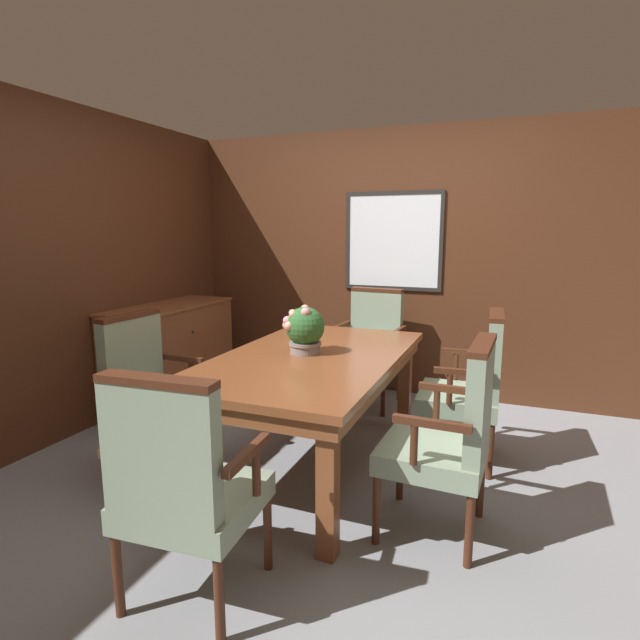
{
  "coord_description": "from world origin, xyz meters",
  "views": [
    {
      "loc": [
        1.15,
        -2.8,
        1.54
      ],
      "look_at": [
        -0.04,
        0.21,
        0.95
      ],
      "focal_mm": 28.0,
      "sensor_mm": 36.0,
      "label": 1
    }
  ],
  "objects_px": {
    "dining_table": "(311,369)",
    "chair_right_near": "(450,433)",
    "sideboard_cabinet": "(171,355)",
    "chair_head_far": "(371,343)",
    "chair_right_far": "(472,383)",
    "potted_plant": "(304,329)",
    "chair_head_near": "(183,483)",
    "chair_left_near": "(149,389)"
  },
  "relations": [
    {
      "from": "chair_left_near",
      "to": "chair_head_far",
      "type": "xyz_separation_m",
      "value": [
        0.95,
        1.79,
        0.0
      ]
    },
    {
      "from": "chair_right_near",
      "to": "sideboard_cabinet",
      "type": "bearing_deg",
      "value": -111.05
    },
    {
      "from": "dining_table",
      "to": "chair_right_near",
      "type": "distance_m",
      "value": 1.04
    },
    {
      "from": "chair_head_near",
      "to": "potted_plant",
      "type": "height_order",
      "value": "potted_plant"
    },
    {
      "from": "chair_right_far",
      "to": "potted_plant",
      "type": "relative_size",
      "value": 3.31
    },
    {
      "from": "chair_right_near",
      "to": "sideboard_cabinet",
      "type": "relative_size",
      "value": 0.8
    },
    {
      "from": "dining_table",
      "to": "sideboard_cabinet",
      "type": "height_order",
      "value": "sideboard_cabinet"
    },
    {
      "from": "chair_head_near",
      "to": "chair_left_near",
      "type": "bearing_deg",
      "value": -47.92
    },
    {
      "from": "dining_table",
      "to": "chair_left_near",
      "type": "height_order",
      "value": "chair_left_near"
    },
    {
      "from": "chair_head_far",
      "to": "sideboard_cabinet",
      "type": "distance_m",
      "value": 1.78
    },
    {
      "from": "sideboard_cabinet",
      "to": "chair_right_far",
      "type": "bearing_deg",
      "value": -4.48
    },
    {
      "from": "chair_head_near",
      "to": "chair_head_far",
      "type": "xyz_separation_m",
      "value": [
        0.01,
        2.7,
        0.0
      ]
    },
    {
      "from": "chair_right_far",
      "to": "chair_left_near",
      "type": "xyz_separation_m",
      "value": [
        -1.9,
        -0.89,
        0.0
      ]
    },
    {
      "from": "chair_right_far",
      "to": "chair_left_near",
      "type": "distance_m",
      "value": 2.09
    },
    {
      "from": "chair_right_near",
      "to": "chair_head_near",
      "type": "bearing_deg",
      "value": -43.64
    },
    {
      "from": "dining_table",
      "to": "chair_head_near",
      "type": "bearing_deg",
      "value": -89.96
    },
    {
      "from": "potted_plant",
      "to": "sideboard_cabinet",
      "type": "distance_m",
      "value": 1.75
    },
    {
      "from": "potted_plant",
      "to": "chair_head_near",
      "type": "bearing_deg",
      "value": -87.58
    },
    {
      "from": "chair_left_near",
      "to": "potted_plant",
      "type": "bearing_deg",
      "value": -60.21
    },
    {
      "from": "dining_table",
      "to": "potted_plant",
      "type": "height_order",
      "value": "potted_plant"
    },
    {
      "from": "chair_head_far",
      "to": "dining_table",
      "type": "bearing_deg",
      "value": -85.85
    },
    {
      "from": "chair_right_far",
      "to": "sideboard_cabinet",
      "type": "relative_size",
      "value": 0.8
    },
    {
      "from": "chair_head_far",
      "to": "potted_plant",
      "type": "xyz_separation_m",
      "value": [
        -0.07,
        -1.33,
        0.37
      ]
    },
    {
      "from": "sideboard_cabinet",
      "to": "dining_table",
      "type": "bearing_deg",
      "value": -22.11
    },
    {
      "from": "dining_table",
      "to": "chair_right_far",
      "type": "distance_m",
      "value": 1.07
    },
    {
      "from": "chair_head_near",
      "to": "chair_right_far",
      "type": "relative_size",
      "value": 1.0
    },
    {
      "from": "chair_head_far",
      "to": "sideboard_cabinet",
      "type": "bearing_deg",
      "value": -152.23
    },
    {
      "from": "potted_plant",
      "to": "chair_left_near",
      "type": "bearing_deg",
      "value": -152.88
    },
    {
      "from": "dining_table",
      "to": "chair_right_far",
      "type": "height_order",
      "value": "chair_right_far"
    },
    {
      "from": "chair_head_near",
      "to": "chair_right_near",
      "type": "relative_size",
      "value": 1.0
    },
    {
      "from": "chair_right_far",
      "to": "chair_head_far",
      "type": "relative_size",
      "value": 1.0
    },
    {
      "from": "potted_plant",
      "to": "chair_head_far",
      "type": "bearing_deg",
      "value": 86.96
    },
    {
      "from": "chair_right_near",
      "to": "chair_head_far",
      "type": "bearing_deg",
      "value": -150.68
    },
    {
      "from": "chair_right_near",
      "to": "chair_right_far",
      "type": "xyz_separation_m",
      "value": [
        0.02,
        0.9,
        0.0
      ]
    },
    {
      "from": "chair_head_far",
      "to": "chair_right_far",
      "type": "bearing_deg",
      "value": -38.89
    },
    {
      "from": "chair_right_near",
      "to": "potted_plant",
      "type": "height_order",
      "value": "potted_plant"
    },
    {
      "from": "chair_left_near",
      "to": "sideboard_cabinet",
      "type": "height_order",
      "value": "chair_left_near"
    },
    {
      "from": "dining_table",
      "to": "chair_right_near",
      "type": "bearing_deg",
      "value": -25.32
    },
    {
      "from": "chair_head_near",
      "to": "sideboard_cabinet",
      "type": "bearing_deg",
      "value": -54.72
    },
    {
      "from": "chair_head_far",
      "to": "potted_plant",
      "type": "bearing_deg",
      "value": -88.29
    },
    {
      "from": "dining_table",
      "to": "chair_head_near",
      "type": "xyz_separation_m",
      "value": [
        0.0,
        -1.34,
        -0.12
      ]
    },
    {
      "from": "chair_left_near",
      "to": "chair_right_far",
      "type": "bearing_deg",
      "value": -62.24
    }
  ]
}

